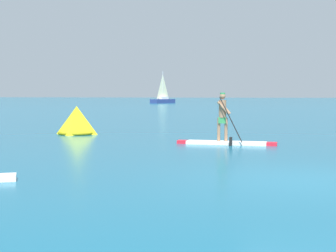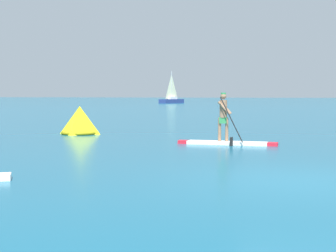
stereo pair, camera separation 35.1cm
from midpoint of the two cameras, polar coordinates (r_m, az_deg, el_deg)
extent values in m
plane|color=#145B7A|center=(10.99, 13.89, -5.88)|extent=(440.00, 440.00, 0.00)
cube|color=white|center=(11.18, -18.36, -5.47)|extent=(0.52, 0.57, 0.12)
cube|color=white|center=(18.12, 5.97, -1.88)|extent=(2.84, 0.66, 0.12)
cube|color=red|center=(17.95, 10.98, -1.98)|extent=(0.37, 0.40, 0.12)
cube|color=red|center=(18.43, 1.10, -1.77)|extent=(0.37, 0.34, 0.12)
cylinder|color=#997051|center=(18.09, 5.94, -0.38)|extent=(0.11, 0.11, 0.83)
cylinder|color=#997051|center=(18.13, 5.14, -0.37)|extent=(0.11, 0.11, 0.83)
cube|color=#338C4C|center=(18.09, 5.55, 0.65)|extent=(0.27, 0.23, 0.22)
cylinder|color=#997051|center=(18.07, 5.55, 1.92)|extent=(0.26, 0.26, 0.62)
sphere|color=#997051|center=(18.06, 5.56, 3.34)|extent=(0.21, 0.21, 0.21)
cylinder|color=#338C4C|center=(18.06, 5.56, 3.64)|extent=(0.18, 0.18, 0.06)
cylinder|color=#997051|center=(18.21, 5.79, 2.05)|extent=(0.46, 0.11, 0.49)
cylinder|color=#997051|center=(17.91, 5.63, 2.03)|extent=(0.46, 0.11, 0.49)
cylinder|color=black|center=(17.66, 6.47, 0.70)|extent=(0.81, 0.07, 1.56)
cube|color=black|center=(17.72, 6.46, -1.76)|extent=(0.09, 0.20, 0.32)
pyramid|color=yellow|center=(22.96, -10.59, 0.64)|extent=(1.43, 1.43, 1.24)
torus|color=olive|center=(22.99, -10.57, -0.76)|extent=(1.65, 1.65, 0.12)
cube|color=navy|center=(95.77, -0.69, 2.79)|extent=(3.84, 5.96, 0.76)
cylinder|color=#B2B2B7|center=(95.77, -0.69, 4.58)|extent=(0.12, 0.12, 5.21)
pyramid|color=beige|center=(95.76, -0.69, 4.46)|extent=(1.17, 2.40, 4.62)
cube|color=silver|center=(95.76, -0.69, 3.15)|extent=(1.89, 2.37, 0.46)
camera|label=1|loc=(0.18, -90.60, -0.04)|focal=54.59mm
camera|label=2|loc=(0.18, 89.40, 0.04)|focal=54.59mm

